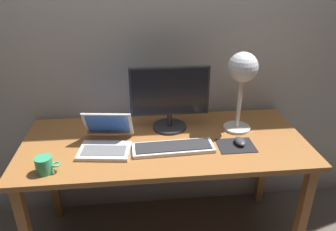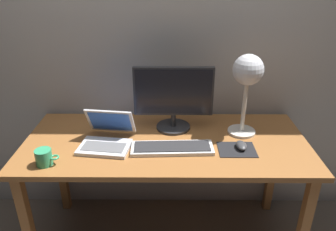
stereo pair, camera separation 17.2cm
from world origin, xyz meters
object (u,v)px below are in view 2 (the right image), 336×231
(laptop, at_px, (107,135))
(mouse, at_px, (241,145))
(desk_lamp, at_px, (248,76))
(monitor, at_px, (173,96))
(coffee_mug, at_px, (44,157))
(keyboard_main, at_px, (172,148))

(laptop, bearing_deg, mouse, -4.40)
(desk_lamp, distance_m, mouse, 0.38)
(monitor, distance_m, laptop, 0.44)
(mouse, xyz_separation_m, coffee_mug, (-1.01, -0.16, 0.02))
(laptop, height_order, desk_lamp, desk_lamp)
(desk_lamp, distance_m, coffee_mug, 1.14)
(mouse, bearing_deg, desk_lamp, 78.36)
(monitor, xyz_separation_m, keyboard_main, (-0.01, -0.25, -0.20))
(laptop, bearing_deg, monitor, 26.58)
(keyboard_main, distance_m, desk_lamp, 0.57)
(monitor, xyz_separation_m, laptop, (-0.37, -0.18, -0.16))
(coffee_mug, bearing_deg, keyboard_main, 12.60)
(keyboard_main, bearing_deg, desk_lamp, 25.77)
(keyboard_main, height_order, laptop, laptop)
(desk_lamp, bearing_deg, keyboard_main, -154.23)
(mouse, bearing_deg, laptop, 175.60)
(mouse, bearing_deg, keyboard_main, -177.73)
(laptop, relative_size, coffee_mug, 2.62)
(keyboard_main, height_order, desk_lamp, desk_lamp)
(keyboard_main, distance_m, laptop, 0.37)
(laptop, bearing_deg, keyboard_main, -11.22)
(laptop, distance_m, coffee_mug, 0.35)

